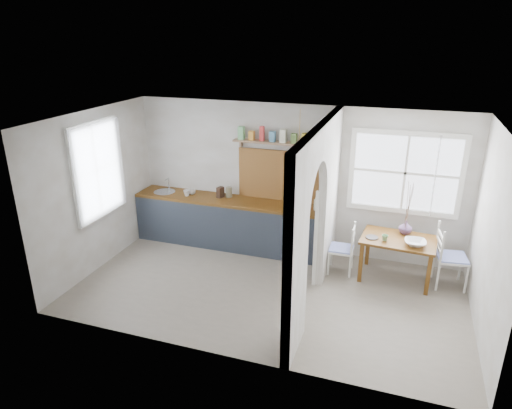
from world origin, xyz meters
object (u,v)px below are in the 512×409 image
(chair_left, at_px, (341,248))
(kettle, at_px, (318,204))
(vase, at_px, (406,227))
(chair_right, at_px, (452,257))
(dining_table, at_px, (396,259))

(chair_left, height_order, kettle, kettle)
(kettle, bearing_deg, vase, 19.49)
(chair_right, xyz_separation_m, kettle, (-2.15, 0.25, 0.51))
(dining_table, relative_size, kettle, 5.26)
(chair_right, relative_size, vase, 4.55)
(chair_left, distance_m, chair_right, 1.67)
(chair_left, relative_size, chair_right, 0.86)
(chair_left, distance_m, kettle, 0.84)
(kettle, relative_size, vase, 0.98)
(chair_left, distance_m, vase, 1.06)
(vase, bearing_deg, chair_left, -163.31)
(chair_left, xyz_separation_m, vase, (0.95, 0.28, 0.39))
(dining_table, bearing_deg, chair_left, -172.35)
(chair_left, xyz_separation_m, kettle, (-0.49, 0.35, 0.58))
(chair_left, bearing_deg, kettle, -127.19)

